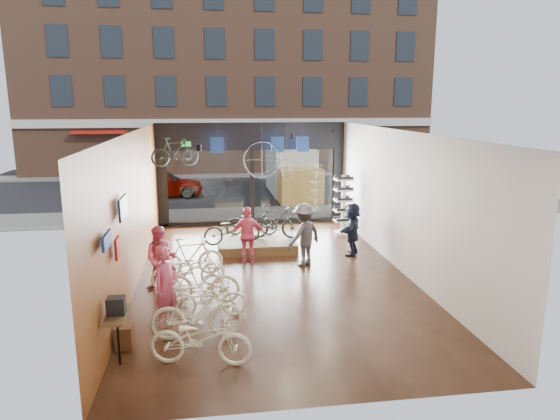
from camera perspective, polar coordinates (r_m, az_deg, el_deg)
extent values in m
cube|color=black|center=(13.47, -0.82, -7.48)|extent=(7.00, 12.00, 0.04)
cube|color=black|center=(12.71, -0.87, 9.05)|extent=(7.00, 12.00, 0.04)
cube|color=brown|center=(12.99, -16.43, 0.07)|extent=(0.04, 12.00, 3.80)
cube|color=beige|center=(13.85, 13.75, 0.95)|extent=(0.04, 12.00, 3.80)
cube|color=beige|center=(7.25, 5.41, -8.96)|extent=(7.00, 0.04, 3.80)
cube|color=#198C26|center=(18.54, -10.70, 7.43)|extent=(0.35, 0.06, 0.18)
cube|color=black|center=(28.00, -4.82, 2.81)|extent=(30.00, 18.00, 0.02)
cube|color=slate|center=(20.34, -3.46, -0.51)|extent=(30.00, 2.40, 0.12)
cube|color=slate|center=(31.94, -5.27, 4.08)|extent=(30.00, 2.00, 0.12)
cube|color=brown|center=(34.22, -5.74, 16.25)|extent=(26.00, 5.00, 14.00)
imported|color=gray|center=(24.99, -13.57, 3.03)|extent=(4.10, 1.65, 1.40)
imported|color=white|center=(9.08, -9.04, -14.32)|extent=(1.92, 1.01, 0.96)
imported|color=white|center=(9.96, -9.49, -11.50)|extent=(1.79, 0.51, 1.08)
imported|color=white|center=(10.94, -8.15, -9.88)|extent=(1.66, 0.68, 0.85)
imported|color=white|center=(11.62, -8.92, -8.05)|extent=(1.79, 0.73, 1.05)
imported|color=white|center=(12.61, -10.45, -6.70)|extent=(1.89, 0.91, 0.95)
imported|color=white|center=(13.44, -10.25, -5.29)|extent=(1.80, 0.75, 1.05)
cube|color=#483219|center=(15.76, -2.75, -3.92)|extent=(2.40, 1.80, 0.30)
imported|color=black|center=(15.20, -5.50, -2.18)|extent=(1.85, 0.97, 0.92)
imported|color=black|center=(15.68, -0.57, -1.39)|extent=(1.86, 0.86, 1.08)
imported|color=black|center=(16.16, -3.24, -1.36)|extent=(1.73, 0.82, 0.88)
imported|color=#CC4C72|center=(10.56, -12.87, -8.47)|extent=(0.71, 0.73, 1.69)
imported|color=#CC4C72|center=(12.53, -13.46, -5.40)|extent=(0.85, 0.70, 1.60)
imported|color=#CC4C72|center=(14.25, -3.66, -2.88)|extent=(1.01, 0.54, 1.64)
imported|color=#3F3F44|center=(13.97, 2.79, -2.85)|extent=(1.33, 1.20, 1.79)
imported|color=#161C33|center=(15.15, 8.26, -2.15)|extent=(1.11, 1.53, 1.60)
imported|color=black|center=(16.89, -11.93, 6.51)|extent=(1.64, 0.85, 0.95)
cube|color=#1E3F99|center=(17.85, -7.19, 7.37)|extent=(0.45, 0.03, 0.55)
cube|color=#1E3F99|center=(18.02, -0.27, 7.50)|extent=(0.45, 0.03, 0.55)
cube|color=#1E3F99|center=(18.17, 2.62, 7.53)|extent=(0.45, 0.03, 0.55)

